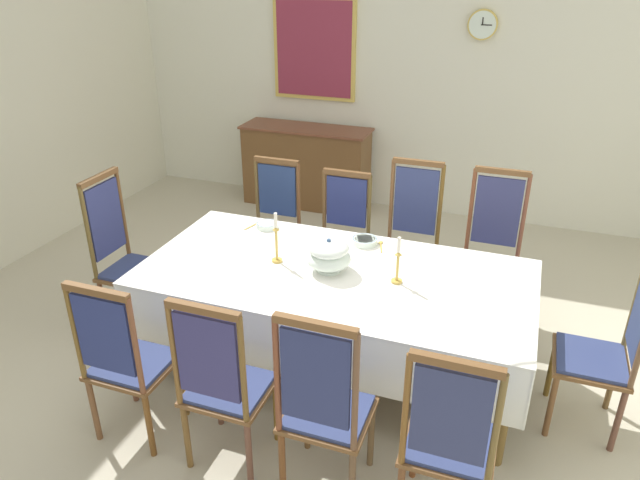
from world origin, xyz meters
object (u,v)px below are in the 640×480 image
dining_table (335,281)px  spoon_primary (256,224)px  chair_south_b (223,382)px  bowl_near_left (267,225)px  chair_north_a (272,222)px  bowl_near_right (365,241)px  framed_painting (314,49)px  chair_north_b (341,233)px  chair_north_c (410,238)px  chair_head_east (606,350)px  spoon_secondary (381,244)px  chair_north_d (491,250)px  soup_tureen (329,255)px  chair_south_d (449,439)px  candlestick_west (276,242)px  chair_south_a (125,359)px  sideboard (306,166)px  mounted_clock (483,25)px  chair_head_west (124,254)px  candlestick_east (398,265)px  chair_south_c (324,406)px

dining_table → spoon_primary: size_ratio=14.41×
chair_south_b → bowl_near_left: chair_south_b is taller
chair_north_a → bowl_near_right: size_ratio=5.98×
dining_table → framed_painting: framed_painting is taller
chair_south_b → chair_north_b: (-0.00, 2.03, -0.02)m
chair_north_c → chair_head_east: bearing=143.2°
chair_north_a → spoon_secondary: (1.09, -0.53, 0.21)m
chair_north_b → spoon_primary: size_ratio=6.00×
chair_south_b → chair_head_east: (1.94, 1.02, -0.01)m
chair_north_d → soup_tureen: bearing=46.9°
chair_south_b → bowl_near_left: bearing=105.6°
chair_south_d → candlestick_west: 1.70m
chair_south_a → bowl_near_left: chair_south_a is taller
sideboard → chair_north_c: bearing=131.9°
chair_south_a → chair_north_d: size_ratio=0.90×
dining_table → bowl_near_right: 0.47m
chair_south_b → mounted_clock: 4.34m
chair_north_b → soup_tureen: chair_north_b is taller
chair_south_d → chair_head_west: (-2.58, 1.02, 0.03)m
chair_south_b → mounted_clock: mounted_clock is taller
framed_painting → candlestick_east: bearing=-61.0°
spoon_secondary → bowl_near_left: bearing=163.9°
chair_south_c → chair_north_c: size_ratio=0.96×
chair_south_b → bowl_near_right: bearing=76.6°
chair_north_a → candlestick_east: size_ratio=3.44×
chair_south_d → soup_tureen: size_ratio=3.82×
chair_south_b → candlestick_west: candlestick_west is taller
chair_head_east → spoon_secondary: size_ratio=6.33×
chair_south_d → spoon_primary: 2.30m
framed_painting → spoon_secondary: bearing=-60.3°
chair_head_west → candlestick_west: chair_head_west is taller
chair_south_a → chair_head_east: 2.76m
chair_south_a → chair_head_west: chair_head_west is taller
chair_head_east → bowl_near_right: chair_head_east is taller
chair_south_a → bowl_near_left: 1.52m
bowl_near_left → mounted_clock: mounted_clock is taller
chair_north_b → chair_south_a: bearing=72.9°
chair_north_d → bowl_near_left: 1.72m
mounted_clock → bowl_near_left: bearing=-115.0°
chair_north_c → spoon_primary: bearing=25.6°
chair_south_b → chair_north_d: (1.20, 2.04, 0.03)m
chair_south_d → chair_north_a: bearing=131.8°
soup_tureen → candlestick_west: size_ratio=0.82×
chair_south_d → candlestick_west: candlestick_west is taller
chair_south_b → chair_south_d: bearing=0.0°
chair_north_d → framed_painting: bearing=-42.4°
chair_south_a → mounted_clock: 4.49m
chair_north_b → sideboard: size_ratio=0.72×
chair_head_west → spoon_primary: size_ratio=6.94×
chair_south_a → sideboard: bearing=95.5°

